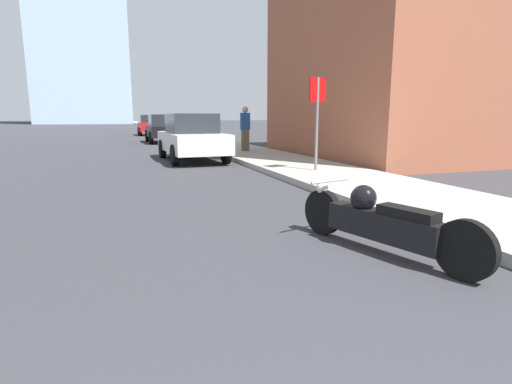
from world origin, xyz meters
The scene contains 8 objects.
sidewalk centered at (4.91, 40.00, 0.07)m, with size 2.60×240.00×0.15m.
brick_storefront centered at (11.28, 13.37, 4.85)m, with size 9.73×8.85×9.70m.
motorcycle centered at (2.67, 4.00, 0.36)m, with size 0.93×2.35×0.73m.
parked_car_white centered at (2.34, 14.35, 0.81)m, with size 2.00×4.48×1.62m.
parked_car_black centered at (2.46, 24.97, 0.84)m, with size 1.98×4.18×1.66m.
parked_car_red centered at (2.35, 35.57, 0.85)m, with size 1.82×4.15×1.69m.
stop_sign centered at (4.74, 9.61, 1.73)m, with size 0.57×0.26×2.32m.
pedestrian centered at (4.77, 15.90, 1.07)m, with size 0.36×0.25×1.77m.
Camera 1 is at (-0.01, 0.38, 1.49)m, focal length 28.00 mm.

